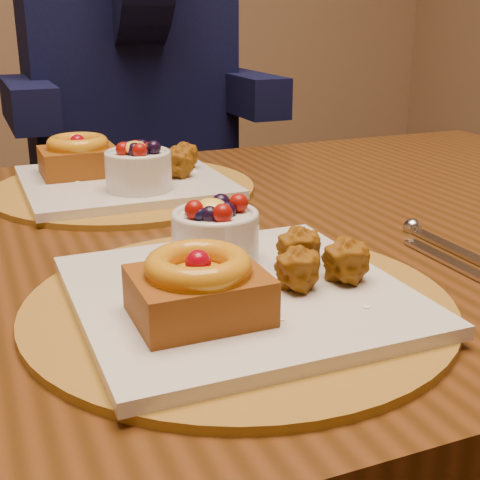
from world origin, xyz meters
name	(u,v)px	position (x,y,z in m)	size (l,w,h in m)	color
dining_table	(170,295)	(-0.04, -0.06, 0.68)	(1.60, 0.90, 0.76)	#39200A
place_setting_near	(234,283)	(-0.05, -0.28, 0.78)	(0.38, 0.38, 0.08)	brown
place_setting_far	(122,175)	(-0.05, 0.15, 0.78)	(0.38, 0.38, 0.09)	brown
cutlery_near	(458,258)	(0.22, -0.26, 0.76)	(0.06, 0.17, 0.00)	#B2B2B7
chair_far	(144,226)	(0.15, 0.81, 0.48)	(0.48, 0.48, 0.87)	black
diner	(126,29)	(0.11, 0.74, 0.97)	(0.55, 0.52, 0.90)	black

